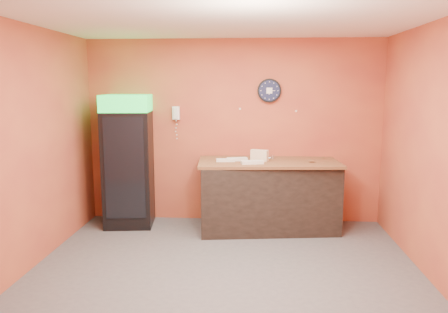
{
  "coord_description": "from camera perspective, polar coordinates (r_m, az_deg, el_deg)",
  "views": [
    {
      "loc": [
        0.31,
        -4.69,
        2.12
      ],
      "look_at": [
        -0.05,
        0.6,
        1.24
      ],
      "focal_mm": 35.0,
      "sensor_mm": 36.0,
      "label": 1
    }
  ],
  "objects": [
    {
      "name": "floor",
      "position": [
        5.16,
        0.1,
        -14.85
      ],
      "size": [
        4.5,
        4.5,
        0.0
      ],
      "primitive_type": "plane",
      "color": "#47474C",
      "rests_on": "ground"
    },
    {
      "name": "back_wall",
      "position": [
        6.74,
        1.24,
        3.28
      ],
      "size": [
        4.5,
        0.02,
        2.8
      ],
      "primitive_type": "cube",
      "color": "#C15F36",
      "rests_on": "floor"
    },
    {
      "name": "left_wall",
      "position": [
        5.39,
        -24.49,
        0.89
      ],
      "size": [
        0.02,
        4.0,
        2.8
      ],
      "primitive_type": "cube",
      "color": "#C15F36",
      "rests_on": "floor"
    },
    {
      "name": "right_wall",
      "position": [
        5.13,
        26.08,
        0.38
      ],
      "size": [
        0.02,
        4.0,
        2.8
      ],
      "primitive_type": "cube",
      "color": "#C15F36",
      "rests_on": "floor"
    },
    {
      "name": "ceiling",
      "position": [
        4.75,
        0.12,
        17.65
      ],
      "size": [
        4.5,
        4.0,
        0.02
      ],
      "primitive_type": "cube",
      "color": "white",
      "rests_on": "back_wall"
    },
    {
      "name": "beverage_cooler",
      "position": [
        6.67,
        -12.5,
        -0.81
      ],
      "size": [
        0.76,
        0.77,
        1.97
      ],
      "rotation": [
        0.0,
        0.0,
        0.11
      ],
      "color": "black",
      "rests_on": "floor"
    },
    {
      "name": "prep_counter",
      "position": [
        6.47,
        5.76,
        -5.21
      ],
      "size": [
        2.06,
        1.11,
        0.98
      ],
      "primitive_type": "cube",
      "rotation": [
        0.0,
        0.0,
        0.12
      ],
      "color": "black",
      "rests_on": "floor"
    },
    {
      "name": "wall_clock",
      "position": [
        6.67,
        5.94,
        8.56
      ],
      "size": [
        0.36,
        0.06,
        0.36
      ],
      "color": "black",
      "rests_on": "back_wall"
    },
    {
      "name": "wall_phone",
      "position": [
        6.76,
        -6.28,
        5.67
      ],
      "size": [
        0.11,
        0.1,
        0.2
      ],
      "color": "white",
      "rests_on": "back_wall"
    },
    {
      "name": "butcher_paper",
      "position": [
        6.36,
        5.84,
        -0.74
      ],
      "size": [
        2.08,
        1.1,
        0.04
      ],
      "primitive_type": "cube",
      "rotation": [
        0.0,
        0.0,
        0.08
      ],
      "color": "brown",
      "rests_on": "prep_counter"
    },
    {
      "name": "sub_roll_stack",
      "position": [
        6.33,
        4.66,
        0.16
      ],
      "size": [
        0.27,
        0.18,
        0.16
      ],
      "rotation": [
        0.0,
        0.0,
        -0.4
      ],
      "color": "#F7E2C0",
      "rests_on": "butcher_paper"
    },
    {
      "name": "wrapped_sandwich_left",
      "position": [
        6.26,
        0.22,
        -0.48
      ],
      "size": [
        0.28,
        0.13,
        0.04
      ],
      "primitive_type": "cube",
      "rotation": [
        0.0,
        0.0,
        0.1
      ],
      "color": "silver",
      "rests_on": "butcher_paper"
    },
    {
      "name": "wrapped_sandwich_mid",
      "position": [
        6.09,
        3.7,
        -0.75
      ],
      "size": [
        0.33,
        0.19,
        0.04
      ],
      "primitive_type": "cube",
      "rotation": [
        0.0,
        0.0,
        0.25
      ],
      "color": "silver",
      "rests_on": "butcher_paper"
    },
    {
      "name": "wrapped_sandwich_right",
      "position": [
        6.34,
        1.74,
        -0.35
      ],
      "size": [
        0.31,
        0.18,
        0.04
      ],
      "primitive_type": "cube",
      "rotation": [
        0.0,
        0.0,
        0.24
      ],
      "color": "silver",
      "rests_on": "butcher_paper"
    },
    {
      "name": "kitchen_tool",
      "position": [
        6.53,
        6.35,
        -0.06
      ],
      "size": [
        0.05,
        0.05,
        0.05
      ],
      "primitive_type": "cylinder",
      "color": "silver",
      "rests_on": "butcher_paper"
    }
  ]
}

